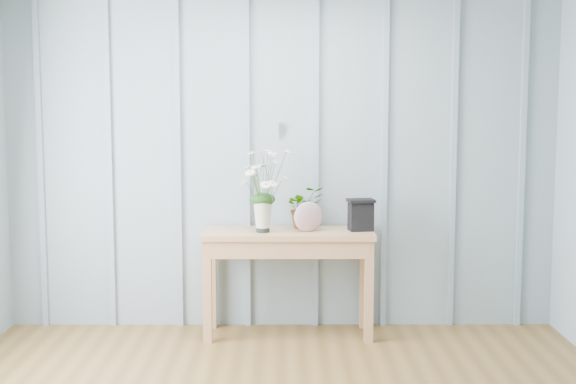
{
  "coord_description": "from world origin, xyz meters",
  "views": [
    {
      "loc": [
        0.03,
        -3.56,
        1.67
      ],
      "look_at": [
        0.05,
        1.94,
        1.03
      ],
      "focal_mm": 50.0,
      "sensor_mm": 36.0,
      "label": 1
    }
  ],
  "objects_px": {
    "daisy_vase": "(263,179)",
    "felt_disc_vessel": "(308,217)",
    "sideboard": "(288,247)",
    "carved_box": "(361,214)"
  },
  "relations": [
    {
      "from": "daisy_vase",
      "to": "felt_disc_vessel",
      "type": "bearing_deg",
      "value": 2.99
    },
    {
      "from": "daisy_vase",
      "to": "carved_box",
      "type": "relative_size",
      "value": 2.66
    },
    {
      "from": "daisy_vase",
      "to": "felt_disc_vessel",
      "type": "distance_m",
      "value": 0.41
    },
    {
      "from": "carved_box",
      "to": "daisy_vase",
      "type": "bearing_deg",
      "value": -174.77
    },
    {
      "from": "sideboard",
      "to": "carved_box",
      "type": "bearing_deg",
      "value": 0.42
    },
    {
      "from": "daisy_vase",
      "to": "carved_box",
      "type": "height_order",
      "value": "daisy_vase"
    },
    {
      "from": "sideboard",
      "to": "daisy_vase",
      "type": "xyz_separation_m",
      "value": [
        -0.17,
        -0.06,
        0.49
      ]
    },
    {
      "from": "felt_disc_vessel",
      "to": "carved_box",
      "type": "bearing_deg",
      "value": -12.04
    },
    {
      "from": "sideboard",
      "to": "carved_box",
      "type": "xyz_separation_m",
      "value": [
        0.51,
        0.0,
        0.23
      ]
    },
    {
      "from": "daisy_vase",
      "to": "felt_disc_vessel",
      "type": "xyz_separation_m",
      "value": [
        0.32,
        0.02,
        -0.27
      ]
    }
  ]
}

